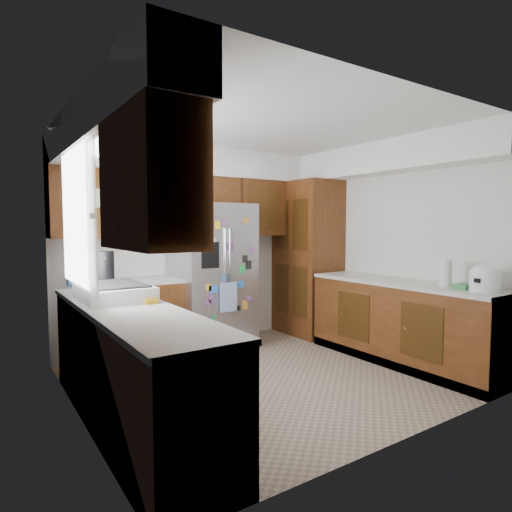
# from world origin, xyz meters

# --- Properties ---
(floor) EXTENTS (3.60, 3.60, 0.00)m
(floor) POSITION_xyz_m (0.00, 0.00, 0.00)
(floor) COLOR tan
(floor) RESTS_ON ground
(room_shell) EXTENTS (3.64, 3.24, 2.52)m
(room_shell) POSITION_xyz_m (-0.11, 0.36, 1.82)
(room_shell) COLOR silver
(room_shell) RESTS_ON ground
(left_counter_run) EXTENTS (1.36, 3.20, 0.92)m
(left_counter_run) POSITION_xyz_m (-1.36, 0.03, 0.43)
(left_counter_run) COLOR #49250E
(left_counter_run) RESTS_ON ground
(right_counter_run) EXTENTS (0.63, 2.25, 0.92)m
(right_counter_run) POSITION_xyz_m (1.50, -0.47, 0.42)
(right_counter_run) COLOR #49250E
(right_counter_run) RESTS_ON ground
(pantry) EXTENTS (0.60, 0.90, 2.15)m
(pantry) POSITION_xyz_m (1.50, 1.15, 1.07)
(pantry) COLOR #49250E
(pantry) RESTS_ON ground
(fridge) EXTENTS (0.90, 0.79, 1.80)m
(fridge) POSITION_xyz_m (-0.00, 1.20, 0.90)
(fridge) COLOR #ACACB2
(fridge) RESTS_ON ground
(bridge_cabinet) EXTENTS (0.96, 0.34, 0.35)m
(bridge_cabinet) POSITION_xyz_m (0.00, 1.43, 1.98)
(bridge_cabinet) COLOR #49250E
(bridge_cabinet) RESTS_ON fridge
(fridge_top_items) EXTENTS (0.83, 0.39, 0.30)m
(fridge_top_items) POSITION_xyz_m (-0.08, 1.40, 2.28)
(fridge_top_items) COLOR blue
(fridge_top_items) RESTS_ON bridge_cabinet
(sink_assembly) EXTENTS (0.52, 0.74, 0.37)m
(sink_assembly) POSITION_xyz_m (-1.50, 0.10, 0.99)
(sink_assembly) COLOR white
(sink_assembly) RESTS_ON left_counter_run
(left_counter_clutter) EXTENTS (0.38, 0.95, 0.38)m
(left_counter_clutter) POSITION_xyz_m (-1.46, 0.82, 1.05)
(left_counter_clutter) COLOR black
(left_counter_clutter) RESTS_ON left_counter_run
(rice_cooker) EXTENTS (0.29, 0.28, 0.25)m
(rice_cooker) POSITION_xyz_m (1.50, -1.38, 1.05)
(rice_cooker) COLOR white
(rice_cooker) RESTS_ON right_counter_run
(paper_towel) EXTENTS (0.12, 0.12, 0.27)m
(paper_towel) POSITION_xyz_m (1.49, -0.98, 1.05)
(paper_towel) COLOR white
(paper_towel) RESTS_ON right_counter_run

